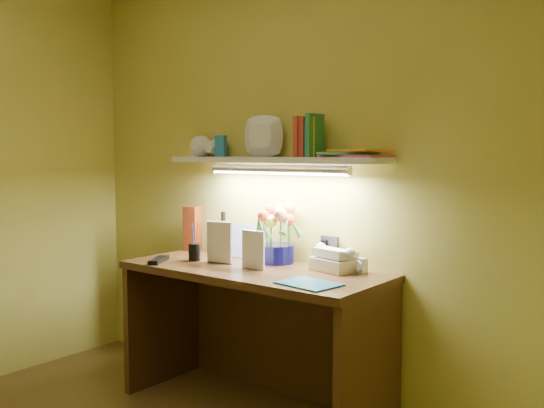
% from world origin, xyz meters
% --- Properties ---
extents(desk, '(1.40, 0.60, 0.75)m').
position_xyz_m(desk, '(0.00, 1.20, 0.38)').
color(desk, '#3B1E10').
rests_on(desk, ground).
extents(flower_bouquet, '(0.23, 0.23, 0.34)m').
position_xyz_m(flower_bouquet, '(0.01, 1.38, 0.92)').
color(flower_bouquet, '#050632').
rests_on(flower_bouquet, desk).
extents(telephone, '(0.25, 0.21, 0.13)m').
position_xyz_m(telephone, '(0.38, 1.38, 0.81)').
color(telephone, beige).
rests_on(telephone, desk).
extents(desk_clock, '(0.08, 0.06, 0.07)m').
position_xyz_m(desk_clock, '(0.50, 1.41, 0.79)').
color(desk_clock, silver).
rests_on(desk_clock, desk).
extents(whisky_bottle, '(0.07, 0.07, 0.25)m').
position_xyz_m(whisky_bottle, '(-0.40, 1.42, 0.87)').
color(whisky_bottle, '#A05915').
rests_on(whisky_bottle, desk).
extents(whisky_box, '(0.10, 0.10, 0.27)m').
position_xyz_m(whisky_box, '(-0.64, 1.41, 0.88)').
color(whisky_box, '#5D200B').
rests_on(whisky_box, desk).
extents(pen_cup, '(0.08, 0.08, 0.16)m').
position_xyz_m(pen_cup, '(-0.38, 1.16, 0.83)').
color(pen_cup, black).
rests_on(pen_cup, desk).
extents(art_card, '(0.19, 0.04, 0.19)m').
position_xyz_m(art_card, '(-0.24, 1.40, 0.84)').
color(art_card, white).
rests_on(art_card, desk).
extents(tv_remote, '(0.15, 0.20, 0.02)m').
position_xyz_m(tv_remote, '(-0.50, 1.01, 0.76)').
color(tv_remote, black).
rests_on(tv_remote, desk).
extents(blue_folder, '(0.29, 0.23, 0.01)m').
position_xyz_m(blue_folder, '(0.46, 1.04, 0.75)').
color(blue_folder, teal).
rests_on(blue_folder, desk).
extents(desk_book_a, '(0.17, 0.03, 0.22)m').
position_xyz_m(desk_book_a, '(-0.31, 1.18, 0.86)').
color(desk_book_a, beige).
rests_on(desk_book_a, desk).
extents(desk_book_b, '(0.14, 0.02, 0.20)m').
position_xyz_m(desk_book_b, '(-0.05, 1.17, 0.85)').
color(desk_book_b, silver).
rests_on(desk_book_b, desk).
extents(wall_shelf, '(1.31, 0.32, 0.25)m').
position_xyz_m(wall_shelf, '(-0.01, 1.38, 1.34)').
color(wall_shelf, silver).
rests_on(wall_shelf, ground).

